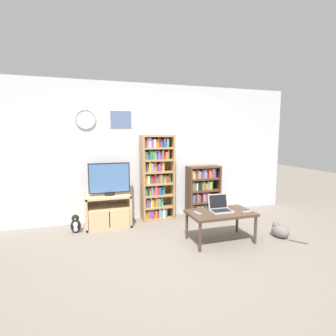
{
  "coord_description": "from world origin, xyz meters",
  "views": [
    {
      "loc": [
        -1.19,
        -3.2,
        1.64
      ],
      "look_at": [
        0.16,
        0.97,
        1.08
      ],
      "focal_mm": 28.0,
      "sensor_mm": 36.0,
      "label": 1
    }
  ],
  "objects_px": {
    "coffee_table": "(221,215)",
    "bookshelf_tall": "(156,178)",
    "penguin_figurine": "(76,224)",
    "remote_near_laptop": "(197,213)",
    "cat": "(280,231)",
    "television": "(109,179)",
    "remote_far_from_laptop": "(247,212)",
    "tv_stand": "(108,210)",
    "laptop": "(220,207)",
    "bookshelf_short": "(202,190)"
  },
  "relations": [
    {
      "from": "tv_stand",
      "to": "remote_far_from_laptop",
      "type": "height_order",
      "value": "tv_stand"
    },
    {
      "from": "tv_stand",
      "to": "cat",
      "type": "relative_size",
      "value": 1.48
    },
    {
      "from": "coffee_table",
      "to": "remote_far_from_laptop",
      "type": "xyz_separation_m",
      "value": [
        0.37,
        -0.16,
        0.06
      ]
    },
    {
      "from": "tv_stand",
      "to": "penguin_figurine",
      "type": "distance_m",
      "value": 0.6
    },
    {
      "from": "remote_far_from_laptop",
      "to": "bookshelf_short",
      "type": "bearing_deg",
      "value": 177.75
    },
    {
      "from": "bookshelf_tall",
      "to": "tv_stand",
      "type": "bearing_deg",
      "value": -171.62
    },
    {
      "from": "television",
      "to": "coffee_table",
      "type": "height_order",
      "value": "television"
    },
    {
      "from": "television",
      "to": "cat",
      "type": "xyz_separation_m",
      "value": [
        2.53,
        -1.37,
        -0.76
      ]
    },
    {
      "from": "tv_stand",
      "to": "cat",
      "type": "height_order",
      "value": "tv_stand"
    },
    {
      "from": "television",
      "to": "penguin_figurine",
      "type": "relative_size",
      "value": 2.34
    },
    {
      "from": "coffee_table",
      "to": "remote_far_from_laptop",
      "type": "relative_size",
      "value": 6.12
    },
    {
      "from": "tv_stand",
      "to": "bookshelf_short",
      "type": "distance_m",
      "value": 1.92
    },
    {
      "from": "remote_near_laptop",
      "to": "bookshelf_short",
      "type": "bearing_deg",
      "value": -131.12
    },
    {
      "from": "laptop",
      "to": "cat",
      "type": "distance_m",
      "value": 1.08
    },
    {
      "from": "laptop",
      "to": "remote_far_from_laptop",
      "type": "bearing_deg",
      "value": -28.41
    },
    {
      "from": "tv_stand",
      "to": "coffee_table",
      "type": "distance_m",
      "value": 2.0
    },
    {
      "from": "penguin_figurine",
      "to": "television",
      "type": "bearing_deg",
      "value": 14.26
    },
    {
      "from": "television",
      "to": "bookshelf_tall",
      "type": "xyz_separation_m",
      "value": [
        0.89,
        0.15,
        -0.05
      ]
    },
    {
      "from": "television",
      "to": "laptop",
      "type": "xyz_separation_m",
      "value": [
        1.56,
        -1.17,
        -0.33
      ]
    },
    {
      "from": "tv_stand",
      "to": "coffee_table",
      "type": "height_order",
      "value": "tv_stand"
    },
    {
      "from": "bookshelf_tall",
      "to": "penguin_figurine",
      "type": "bearing_deg",
      "value": -168.61
    },
    {
      "from": "laptop",
      "to": "remote_near_laptop",
      "type": "height_order",
      "value": "laptop"
    },
    {
      "from": "laptop",
      "to": "cat",
      "type": "xyz_separation_m",
      "value": [
        0.98,
        -0.2,
        -0.42
      ]
    },
    {
      "from": "bookshelf_tall",
      "to": "coffee_table",
      "type": "distance_m",
      "value": 1.56
    },
    {
      "from": "tv_stand",
      "to": "bookshelf_tall",
      "type": "distance_m",
      "value": 1.08
    },
    {
      "from": "coffee_table",
      "to": "bookshelf_tall",
      "type": "bearing_deg",
      "value": 115.59
    },
    {
      "from": "television",
      "to": "remote_near_laptop",
      "type": "height_order",
      "value": "television"
    },
    {
      "from": "bookshelf_tall",
      "to": "cat",
      "type": "xyz_separation_m",
      "value": [
        1.64,
        -1.52,
        -0.71
      ]
    },
    {
      "from": "bookshelf_short",
      "to": "remote_near_laptop",
      "type": "distance_m",
      "value": 1.52
    },
    {
      "from": "remote_near_laptop",
      "to": "remote_far_from_laptop",
      "type": "distance_m",
      "value": 0.77
    },
    {
      "from": "remote_far_from_laptop",
      "to": "laptop",
      "type": "bearing_deg",
      "value": -123.46
    },
    {
      "from": "coffee_table",
      "to": "cat",
      "type": "relative_size",
      "value": 1.89
    },
    {
      "from": "television",
      "to": "remote_far_from_laptop",
      "type": "relative_size",
      "value": 4.42
    },
    {
      "from": "penguin_figurine",
      "to": "remote_near_laptop",
      "type": "bearing_deg",
      "value": -30.75
    },
    {
      "from": "bookshelf_tall",
      "to": "coffee_table",
      "type": "height_order",
      "value": "bookshelf_tall"
    },
    {
      "from": "cat",
      "to": "television",
      "type": "bearing_deg",
      "value": 136.39
    },
    {
      "from": "bookshelf_short",
      "to": "remote_far_from_laptop",
      "type": "height_order",
      "value": "bookshelf_short"
    },
    {
      "from": "cat",
      "to": "bookshelf_short",
      "type": "bearing_deg",
      "value": 98.3
    },
    {
      "from": "coffee_table",
      "to": "remote_near_laptop",
      "type": "bearing_deg",
      "value": 177.41
    },
    {
      "from": "television",
      "to": "remote_far_from_laptop",
      "type": "distance_m",
      "value": 2.38
    },
    {
      "from": "coffee_table",
      "to": "cat",
      "type": "distance_m",
      "value": 1.05
    },
    {
      "from": "cat",
      "to": "remote_near_laptop",
      "type": "bearing_deg",
      "value": 157.5
    },
    {
      "from": "remote_far_from_laptop",
      "to": "tv_stand",
      "type": "bearing_deg",
      "value": -129.23
    },
    {
      "from": "remote_far_from_laptop",
      "to": "cat",
      "type": "relative_size",
      "value": 0.31
    },
    {
      "from": "tv_stand",
      "to": "bookshelf_tall",
      "type": "height_order",
      "value": "bookshelf_tall"
    },
    {
      "from": "remote_far_from_laptop",
      "to": "remote_near_laptop",
      "type": "bearing_deg",
      "value": -106.98
    },
    {
      "from": "cat",
      "to": "penguin_figurine",
      "type": "bearing_deg",
      "value": 143.46
    },
    {
      "from": "tv_stand",
      "to": "penguin_figurine",
      "type": "xyz_separation_m",
      "value": [
        -0.56,
        -0.16,
        -0.15
      ]
    },
    {
      "from": "bookshelf_tall",
      "to": "coffee_table",
      "type": "xyz_separation_m",
      "value": [
        0.65,
        -1.36,
        -0.4
      ]
    },
    {
      "from": "television",
      "to": "cat",
      "type": "distance_m",
      "value": 2.98
    }
  ]
}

